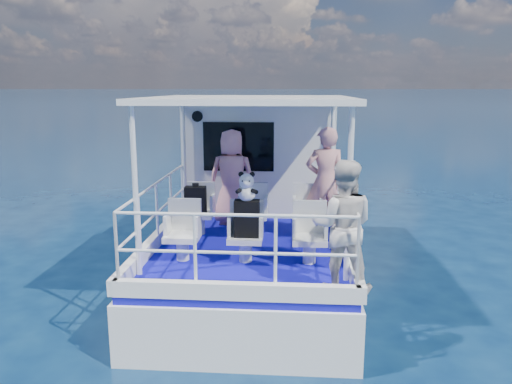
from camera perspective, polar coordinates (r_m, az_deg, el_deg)
ground at (r=8.50m, az=-0.47°, el=-11.12°), size 2000.00×2000.00×0.00m
hull at (r=9.42m, az=0.03°, el=-8.75°), size 3.00×7.00×1.60m
deck at (r=9.16m, az=0.03°, el=-3.77°), size 2.90×6.90×0.10m
cabin at (r=10.20m, az=0.57°, el=4.44°), size 2.85×2.00×2.20m
canopy at (r=7.62m, az=-0.63°, el=10.53°), size 3.00×3.20×0.08m
canopy_posts at (r=7.69m, az=-0.65°, el=1.99°), size 2.77×2.97×2.20m
railings at (r=7.50m, az=-0.85°, el=-2.95°), size 2.84×3.59×1.00m
seat_port_fwd at (r=8.44m, az=-6.48°, el=-3.51°), size 0.48×0.46×0.38m
seat_center_fwd at (r=8.32m, az=-0.37°, el=-3.66°), size 0.48×0.46×0.38m
seat_stbd_fwd at (r=8.30m, az=5.85°, el=-3.76°), size 0.48×0.46×0.38m
seat_port_aft at (r=7.22m, az=-8.38°, el=-6.23°), size 0.48×0.46×0.38m
seat_center_aft at (r=7.09m, az=-1.22°, el=-6.46°), size 0.48×0.46×0.38m
seat_stbd_aft at (r=7.06m, az=6.12°, el=-6.60°), size 0.48×0.46×0.38m
passenger_port_fwd at (r=8.87m, az=-2.77°, el=1.69°), size 0.66×0.49×1.70m
passenger_stbd_fwd at (r=8.29m, az=7.91°, el=1.20°), size 0.70×0.51×1.80m
passenger_stbd_aft at (r=6.05m, az=9.84°, el=-3.85°), size 0.83×0.68×1.60m
backpack_port at (r=8.26m, az=-6.93°, el=-0.90°), size 0.34×0.19×0.45m
backpack_center at (r=6.92m, az=-1.04°, el=-3.04°), size 0.34×0.19×0.52m
compact_camera at (r=8.21m, az=-6.92°, el=0.82°), size 0.10×0.06×0.06m
panda at (r=6.79m, az=-1.07°, el=0.63°), size 0.26×0.22×0.40m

